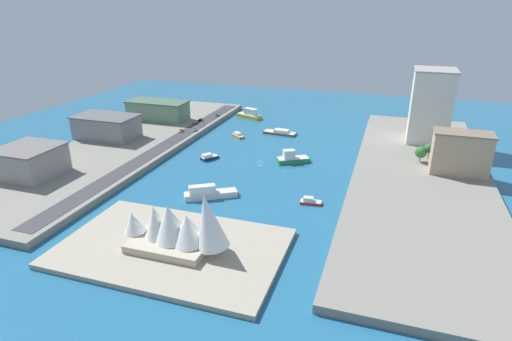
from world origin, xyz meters
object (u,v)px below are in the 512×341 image
Objects in this scene: ferry_green_doubledeck at (292,158)px; tugboat_red at (310,201)px; ferry_white_commuter at (209,193)px; water_taxi_orange at (238,135)px; hotel_broad_white at (431,106)px; apartment_midrise_tan at (461,153)px; sedan_silver at (217,115)px; warehouse_low_gray at (107,127)px; suv_black at (200,120)px; taxi_yellow_cab at (181,131)px; pickup_red at (196,123)px; terminal_long_green at (158,110)px; opera_landmark at (180,227)px; patrol_launch_navy at (209,157)px; traffic_light_waterfront at (204,122)px; ferry_yellow_fast at (250,114)px; van_white at (195,130)px; barge_flat_brown at (280,132)px; carpark_squat_concrete at (30,161)px.

ferry_green_doubledeck is 1.83× the size of tugboat_red.
ferry_white_commuter is 97.76m from water_taxi_orange.
hotel_broad_white is at bearing -116.82° from tugboat_red.
sedan_silver is (169.30, -69.34, -10.45)m from apartment_midrise_tan.
warehouse_low_gray reaches higher than water_taxi_orange.
suv_black is at bearing -16.35° from apartment_midrise_tan.
taxi_yellow_cab is 0.91× the size of pickup_red.
water_taxi_orange is 0.24× the size of terminal_long_green.
opera_landmark reaches higher than sedan_silver.
ferry_green_doubledeck reaches higher than pickup_red.
taxi_yellow_cab is 0.10× the size of opera_landmark.
patrol_launch_navy reaches higher than tugboat_red.
opera_landmark is at bearing 111.63° from traffic_light_waterfront.
taxi_yellow_cab is at bearing 88.09° from pickup_red.
patrol_launch_navy is at bearing 94.58° from ferry_yellow_fast.
terminal_long_green is 52.41m from warehouse_low_gray.
hotel_broad_white is at bearing -169.93° from van_white.
ferry_green_doubledeck is 56.57m from barge_flat_brown.
warehouse_low_gray reaches higher than patrol_launch_navy.
suv_black reaches higher than taxi_yellow_cab.
warehouse_low_gray is 49.41m from taxi_yellow_cab.
taxi_yellow_cab is at bearing -147.03° from warehouse_low_gray.
carpark_squat_concrete is 4.46× the size of traffic_light_waterfront.
ferry_green_doubledeck reaches higher than water_taxi_orange.
carpark_squat_concrete reaches higher than patrol_launch_navy.
sedan_silver is (52.38, -132.28, 1.96)m from ferry_white_commuter.
tugboat_red is 2.28× the size of pickup_red.
ferry_yellow_fast reaches higher than tugboat_red.
apartment_midrise_tan reaches higher than ferry_yellow_fast.
water_taxi_orange is at bearing -51.48° from tugboat_red.
hotel_broad_white is 57.41m from apartment_midrise_tan.
terminal_long_green is at bearing -35.62° from tugboat_red.
sedan_silver is (1.06, -42.33, 0.07)m from van_white.
patrol_launch_navy is 92.77m from terminal_long_green.
ferry_yellow_fast is 0.81× the size of apartment_midrise_tan.
carpark_squat_concrete is 0.65× the size of opera_landmark.
warehouse_low_gray is at bearing 32.97° from taxi_yellow_cab.
sedan_silver reaches higher than tugboat_red.
water_taxi_orange is at bearing -91.52° from patrol_launch_navy.
water_taxi_orange is at bearing -169.65° from van_white.
opera_landmark is at bearing 55.32° from tugboat_red.
traffic_light_waterfront is 157.29m from opera_landmark.
ferry_yellow_fast reaches higher than sedan_silver.
van_white is (-7.00, 15.69, 0.01)m from pickup_red.
apartment_midrise_tan is (-13.76, 54.45, -11.87)m from hotel_broad_white.
van_white is 25.68m from suv_black.
warehouse_low_gray reaches higher than van_white.
ferry_yellow_fast is 0.53× the size of opera_landmark.
pickup_red is at bearing -57.46° from patrol_launch_navy.
suv_black is (28.94, 32.53, 1.39)m from ferry_yellow_fast.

